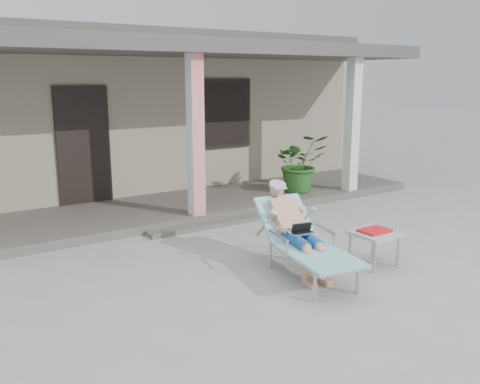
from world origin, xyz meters
TOP-DOWN VIEW (x-y plane):
  - ground at (0.00, 0.00)m, footprint 60.00×60.00m
  - house at (0.00, 6.50)m, footprint 10.40×5.40m
  - porch_deck at (0.00, 3.00)m, footprint 10.00×2.00m
  - porch_overhang at (0.00, 2.95)m, footprint 10.00×2.30m
  - porch_step at (0.00, 1.85)m, footprint 2.00×0.30m
  - lounger at (0.05, -0.47)m, footprint 0.93×1.81m
  - side_table at (1.02, -0.80)m, footprint 0.54×0.54m
  - potted_palm at (2.56, 2.59)m, footprint 1.27×1.18m

SIDE VIEW (x-z plane):
  - ground at x=0.00m, z-range 0.00..0.00m
  - porch_step at x=0.00m, z-range 0.00..0.07m
  - porch_deck at x=0.00m, z-range 0.00..0.15m
  - side_table at x=1.02m, z-range 0.17..0.65m
  - lounger at x=0.05m, z-range 0.13..1.27m
  - potted_palm at x=2.56m, z-range 0.15..1.31m
  - house at x=0.00m, z-range 0.02..3.32m
  - porch_overhang at x=0.00m, z-range 1.36..4.21m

